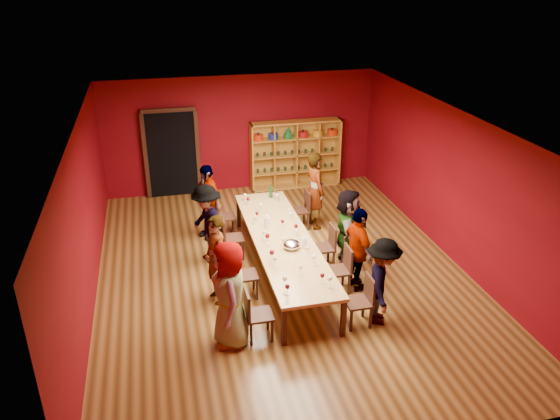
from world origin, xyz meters
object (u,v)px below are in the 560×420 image
at_px(person_left_4, 208,201).
at_px(chair_person_left_1, 241,273).
at_px(tasting_table, 282,240).
at_px(person_left_3, 207,224).
at_px(person_right_1, 358,250).
at_px(chair_person_left_0, 254,312).
at_px(spittoon_bowl, 292,245).
at_px(wine_bottle, 271,192).
at_px(chair_person_left_4, 222,214).
at_px(person_right_2, 348,228).
at_px(chair_person_right_1, 342,267).
at_px(person_left_0, 230,294).
at_px(chair_person_right_4, 302,207).
at_px(chair_person_right_2, 327,244).
at_px(chair_person_left_3, 229,236).
at_px(person_right_0, 382,282).
at_px(person_left_1, 216,260).
at_px(person_right_4, 315,190).
at_px(shelving_unit, 295,151).
at_px(chair_person_right_0, 363,298).

bearing_deg(person_left_4, chair_person_left_1, -16.85).
bearing_deg(tasting_table, person_left_3, 148.53).
bearing_deg(person_left_4, person_right_1, 17.82).
distance_m(chair_person_left_0, person_right_1, 2.36).
distance_m(spittoon_bowl, wine_bottle, 2.40).
relative_size(chair_person_left_4, person_right_2, 0.55).
relative_size(chair_person_right_1, person_right_2, 0.55).
height_order(person_right_1, spittoon_bowl, person_right_1).
bearing_deg(wine_bottle, person_left_0, -111.36).
xyz_separation_m(person_left_3, chair_person_left_4, (0.42, 1.04, -0.32)).
relative_size(tasting_table, person_left_3, 2.76).
relative_size(chair_person_right_4, wine_bottle, 2.72).
bearing_deg(chair_person_right_4, chair_person_right_2, -90.00).
xyz_separation_m(tasting_table, person_left_0, (-1.29, -1.90, 0.19)).
distance_m(chair_person_left_3, person_right_0, 3.49).
height_order(chair_person_left_3, wine_bottle, wine_bottle).
height_order(tasting_table, chair_person_left_0, chair_person_left_0).
height_order(person_left_1, person_right_4, person_right_4).
height_order(person_left_4, person_right_1, person_left_4).
xyz_separation_m(shelving_unit, person_right_2, (-0.07, -4.32, -0.18)).
bearing_deg(person_left_0, chair_person_left_3, 172.10).
xyz_separation_m(chair_person_right_2, spittoon_bowl, (-0.84, -0.44, 0.33)).
bearing_deg(chair_person_right_0, person_right_0, -0.00).
bearing_deg(chair_person_right_1, person_right_1, 0.00).
xyz_separation_m(shelving_unit, chair_person_right_0, (-0.49, -6.24, -0.49)).
relative_size(chair_person_right_1, chair_person_right_4, 1.00).
relative_size(person_left_1, person_left_3, 1.01).
bearing_deg(chair_person_left_4, chair_person_right_2, -45.57).
height_order(person_left_4, wine_bottle, person_left_4).
xyz_separation_m(chair_person_left_1, person_right_1, (2.11, -0.23, 0.31)).
bearing_deg(chair_person_right_0, person_left_3, 129.30).
distance_m(tasting_table, person_right_1, 1.49).
bearing_deg(wine_bottle, person_right_4, -8.50).
bearing_deg(chair_person_right_4, person_left_0, -120.71).
xyz_separation_m(person_left_4, spittoon_bowl, (1.27, -2.30, -0.01)).
relative_size(shelving_unit, chair_person_left_3, 2.70).
relative_size(person_left_1, chair_person_right_1, 1.85).
bearing_deg(chair_person_left_3, chair_person_left_4, 90.00).
height_order(tasting_table, person_left_3, person_left_3).
height_order(chair_person_left_4, wine_bottle, wine_bottle).
height_order(chair_person_left_1, chair_person_left_4, same).
relative_size(shelving_unit, chair_person_left_0, 2.70).
bearing_deg(wine_bottle, chair_person_left_1, -113.35).
bearing_deg(person_left_3, shelving_unit, 123.37).
height_order(chair_person_left_1, person_left_1, person_left_1).
distance_m(person_right_0, spittoon_bowl, 1.88).
relative_size(chair_person_right_2, spittoon_bowl, 2.73).
bearing_deg(chair_person_left_4, wine_bottle, 4.84).
relative_size(tasting_table, chair_person_left_0, 5.06).
bearing_deg(chair_person_left_3, chair_person_left_1, -90.00).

